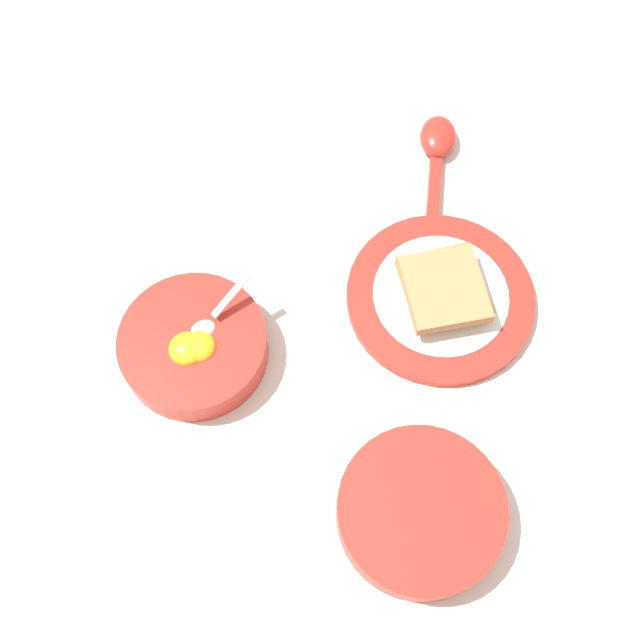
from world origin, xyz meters
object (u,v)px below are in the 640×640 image
toast_sandwich (444,288)px  soup_spoon (437,146)px  congee_bowl (420,511)px  egg_bowl (194,346)px  toast_plate (440,297)px

toast_sandwich → soup_spoon: size_ratio=0.83×
toast_sandwich → congee_bowl: bearing=-125.6°
egg_bowl → toast_plate: (0.26, -0.06, -0.01)m
soup_spoon → congee_bowl: size_ratio=0.86×
egg_bowl → toast_plate: bearing=-12.7°
toast_sandwich → soup_spoon: bearing=61.2°
toast_sandwich → egg_bowl: bearing=167.2°
soup_spoon → egg_bowl: bearing=-162.2°
toast_sandwich → soup_spoon: 0.20m
toast_plate → congee_bowl: size_ratio=1.29×
egg_bowl → toast_sandwich: (0.26, -0.06, 0.01)m
soup_spoon → congee_bowl: 0.43m
egg_bowl → soup_spoon: 0.38m
toast_plate → toast_sandwich: 0.02m
toast_plate → toast_sandwich: bearing=-16.1°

